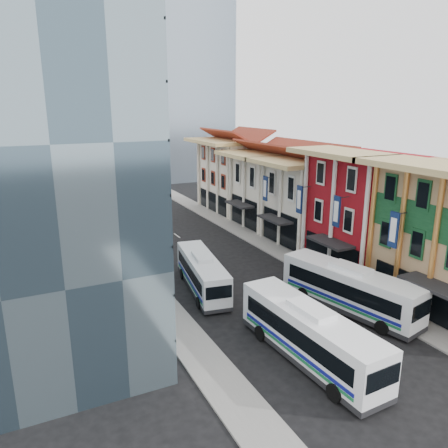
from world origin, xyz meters
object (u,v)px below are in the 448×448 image
bus_left_near (309,333)px  bus_left_far (202,272)px  bus_right (349,288)px  office_tower (33,130)px

bus_left_near → bus_left_far: size_ratio=1.15×
bus_left_far → bus_left_near: bearing=-73.5°
bus_left_near → bus_right: size_ratio=1.00×
office_tower → bus_left_near: (14.91, -14.45, -12.98)m
bus_left_near → bus_left_far: bus_left_near is taller
bus_left_near → office_tower: bearing=133.3°
bus_left_near → bus_left_far: (-1.83, 13.89, -0.26)m
office_tower → bus_right: 27.76m
office_tower → bus_right: office_tower is taller
office_tower → bus_left_near: office_tower is taller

